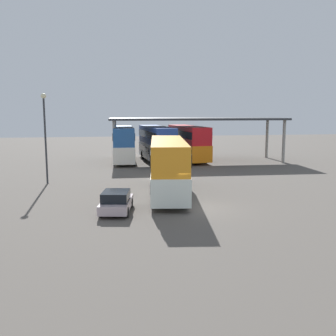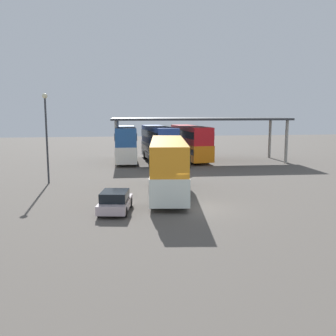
# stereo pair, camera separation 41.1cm
# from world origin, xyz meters

# --- Properties ---
(ground_plane) EXTENTS (140.00, 140.00, 0.00)m
(ground_plane) POSITION_xyz_m (0.00, 0.00, 0.00)
(ground_plane) COLOR #565049
(double_decker_main) EXTENTS (3.90, 11.42, 4.07)m
(double_decker_main) POSITION_xyz_m (-1.01, 4.38, 2.24)
(double_decker_main) COLOR white
(double_decker_main) RESTS_ON ground_plane
(parked_hatchback) EXTENTS (2.32, 3.88, 1.35)m
(parked_hatchback) POSITION_xyz_m (-4.98, -0.20, 0.67)
(parked_hatchback) COLOR #C4AEB4
(parked_hatchback) RESTS_ON ground_plane
(double_decker_near_canopy) EXTENTS (2.73, 10.49, 4.28)m
(double_decker_near_canopy) POSITION_xyz_m (-3.50, 23.33, 2.34)
(double_decker_near_canopy) COLOR white
(double_decker_near_canopy) RESTS_ON ground_plane
(double_decker_mid_row) EXTENTS (3.40, 11.45, 4.33)m
(double_decker_mid_row) POSITION_xyz_m (0.51, 22.66, 2.37)
(double_decker_mid_row) COLOR silver
(double_decker_mid_row) RESTS_ON ground_plane
(double_decker_far_right) EXTENTS (3.52, 10.83, 4.33)m
(double_decker_far_right) POSITION_xyz_m (4.66, 23.55, 2.37)
(double_decker_far_right) COLOR orange
(double_decker_far_right) RESTS_ON ground_plane
(depot_canopy) EXTENTS (21.50, 7.27, 5.37)m
(depot_canopy) POSITION_xyz_m (5.50, 22.30, 5.05)
(depot_canopy) COLOR #33353A
(depot_canopy) RESTS_ON ground_plane
(lamppost_tall) EXTENTS (0.44, 0.44, 7.68)m
(lamppost_tall) POSITION_xyz_m (-10.61, 10.16, 4.84)
(lamppost_tall) COLOR #33353A
(lamppost_tall) RESTS_ON ground_plane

